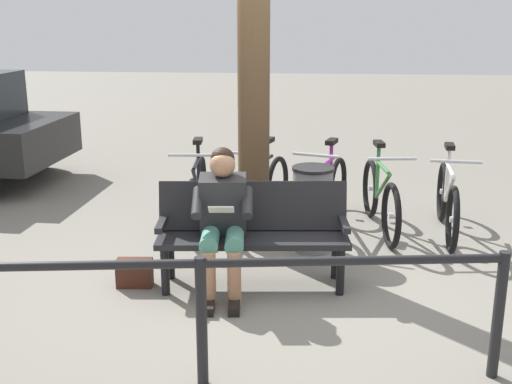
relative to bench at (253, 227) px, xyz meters
name	(u,v)px	position (x,y,z in m)	size (l,w,h in m)	color
ground_plane	(284,285)	(-0.27, 0.04, -0.51)	(40.00, 40.00, 0.00)	slate
bench	(253,227)	(0.00, 0.00, 0.00)	(1.64, 0.62, 0.87)	black
person_reading	(223,215)	(0.23, 0.19, 0.16)	(0.52, 0.79, 1.20)	#262628
handbag	(135,273)	(0.99, 0.17, -0.39)	(0.30, 0.14, 0.24)	#3F1E14
tree_trunk	(254,87)	(0.08, -0.94, 1.07)	(0.31, 0.31, 3.16)	#4C3823
litter_bin	(312,209)	(-0.50, -0.85, -0.09)	(0.41, 0.41, 0.83)	slate
bicycle_orange	(447,202)	(-1.90, -1.41, -0.15)	(0.48, 1.68, 0.94)	black
bicycle_blue	(380,198)	(-1.21, -1.48, -0.15)	(0.48, 1.68, 0.94)	black
bicycle_red	(326,195)	(-0.64, -1.56, -0.15)	(0.62, 1.63, 0.94)	black
bicycle_green	(261,193)	(0.05, -1.57, -0.15)	(0.62, 1.63, 0.94)	black
bicycle_black	(197,194)	(0.74, -1.47, -0.15)	(0.48, 1.68, 0.94)	black
railing_fence	(201,294)	(0.16, 1.59, 0.10)	(3.74, 0.57, 0.85)	black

